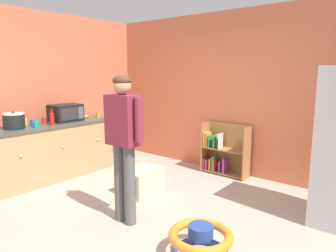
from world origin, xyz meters
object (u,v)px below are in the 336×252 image
(microwave, at_px, (66,113))
(yellow_cup, at_px, (25,122))
(crock_pot, at_px, (14,121))
(teal_cup, at_px, (36,124))
(baby_walker, at_px, (200,242))
(banana_bunch, at_px, (85,116))
(bookshelf, at_px, (223,152))
(pet_carrier, at_px, (141,181))
(kitchen_counter, at_px, (53,150))
(standing_person, at_px, (123,136))
(orange_cup, at_px, (98,115))
(blue_cup, at_px, (33,123))
(red_cup, at_px, (44,120))
(ketchup_bottle, at_px, (52,118))

(microwave, xyz_separation_m, yellow_cup, (-0.20, -0.60, -0.09))
(crock_pot, height_order, teal_cup, crock_pot)
(baby_walker, bearing_deg, banana_bunch, 161.63)
(teal_cup, bearing_deg, bookshelf, 50.66)
(pet_carrier, relative_size, banana_bunch, 3.49)
(kitchen_counter, xyz_separation_m, pet_carrier, (1.58, 0.42, -0.27))
(standing_person, bearing_deg, kitchen_counter, 171.27)
(kitchen_counter, distance_m, orange_cup, 1.01)
(orange_cup, bearing_deg, blue_cup, -94.57)
(microwave, xyz_separation_m, banana_bunch, (-0.05, 0.41, -0.11))
(banana_bunch, relative_size, teal_cup, 1.67)
(baby_walker, bearing_deg, kitchen_counter, 173.40)
(bookshelf, bearing_deg, blue_cup, -132.94)
(crock_pot, bearing_deg, yellow_cup, 130.36)
(yellow_cup, xyz_separation_m, blue_cup, (0.18, 0.03, 0.00))
(baby_walker, bearing_deg, pet_carrier, 152.79)
(microwave, bearing_deg, red_cup, -103.03)
(pet_carrier, xyz_separation_m, red_cup, (-1.66, -0.49, 0.77))
(microwave, relative_size, orange_cup, 5.05)
(microwave, relative_size, banana_bunch, 3.03)
(standing_person, xyz_separation_m, ketchup_bottle, (-1.88, 0.25, -0.02))
(kitchen_counter, height_order, red_cup, red_cup)
(microwave, distance_m, orange_cup, 0.62)
(standing_person, distance_m, pet_carrier, 1.20)
(kitchen_counter, height_order, bookshelf, kitchen_counter)
(ketchup_bottle, bearing_deg, orange_cup, 94.00)
(baby_walker, bearing_deg, yellow_cup, 179.45)
(banana_bunch, bearing_deg, crock_pot, -86.42)
(bookshelf, distance_m, microwave, 2.71)
(microwave, relative_size, red_cup, 5.05)
(kitchen_counter, distance_m, ketchup_bottle, 0.57)
(banana_bunch, height_order, ketchup_bottle, ketchup_bottle)
(ketchup_bottle, xyz_separation_m, orange_cup, (-0.07, 0.94, -0.05))
(yellow_cup, xyz_separation_m, orange_cup, (0.28, 1.20, 0.00))
(microwave, relative_size, yellow_cup, 5.05)
(pet_carrier, relative_size, orange_cup, 5.81)
(crock_pot, distance_m, blue_cup, 0.31)
(baby_walker, xyz_separation_m, blue_cup, (-3.11, 0.06, 0.79))
(standing_person, relative_size, microwave, 3.51)
(bookshelf, height_order, pet_carrier, bookshelf)
(kitchen_counter, distance_m, red_cup, 0.51)
(kitchen_counter, xyz_separation_m, microwave, (0.00, 0.27, 0.59))
(banana_bunch, relative_size, orange_cup, 1.67)
(red_cup, bearing_deg, orange_cup, 80.51)
(kitchen_counter, relative_size, blue_cup, 21.33)
(bookshelf, bearing_deg, standing_person, -90.38)
(baby_walker, distance_m, ketchup_bottle, 3.08)
(ketchup_bottle, bearing_deg, red_cup, -179.38)
(kitchen_counter, xyz_separation_m, yellow_cup, (-0.20, -0.33, 0.50))
(red_cup, bearing_deg, baby_walker, -5.21)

